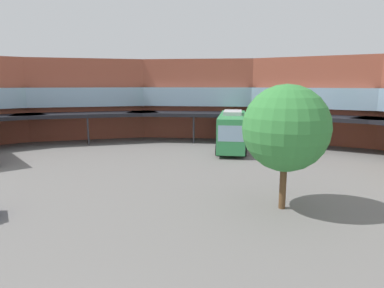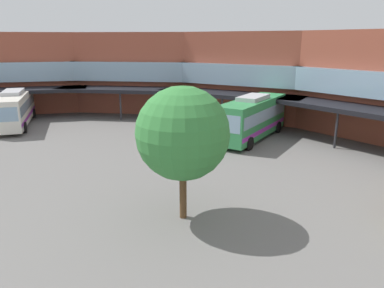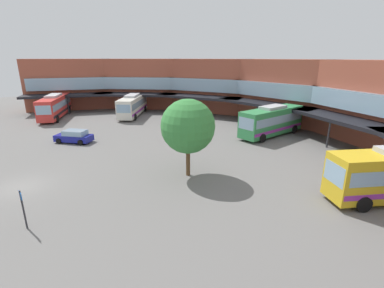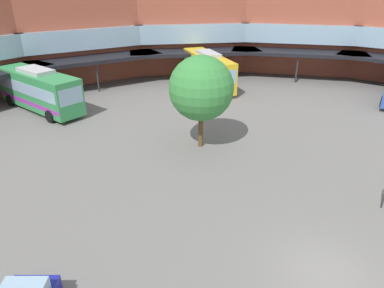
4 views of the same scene
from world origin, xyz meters
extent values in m
plane|color=slate|center=(0.00, 0.00, 0.00)|extent=(125.13, 125.13, 0.00)
cube|color=#9E4C38|center=(30.63, 21.75, 4.82)|extent=(14.02, 16.32, 9.64)
cube|color=#8CADC6|center=(30.14, 21.40, 5.14)|extent=(13.30, 15.18, 2.25)
cube|color=black|center=(26.55, 18.85, 3.21)|extent=(12.38, 15.17, 0.40)
cylinder|color=#2D2D33|center=(25.25, 17.93, 1.61)|extent=(0.20, 0.20, 3.21)
cube|color=#9E4C38|center=(20.34, 31.59, 4.82)|extent=(16.50, 13.58, 9.64)
cube|color=#8CADC6|center=(20.01, 31.08, 5.14)|extent=(15.30, 12.92, 2.25)
cube|color=black|center=(17.63, 27.38, 3.21)|extent=(15.42, 11.89, 0.40)
cylinder|color=#2D2D33|center=(16.76, 26.04, 1.61)|extent=(0.20, 0.20, 3.21)
cube|color=#9E4C38|center=(7.12, 36.88, 4.82)|extent=(16.61, 8.88, 9.64)
cube|color=#8CADC6|center=(7.01, 36.30, 5.14)|extent=(15.11, 8.81, 2.25)
cube|color=black|center=(6.17, 31.98, 3.21)|extent=(16.23, 6.91, 0.40)
cylinder|color=#2D2D33|center=(5.87, 30.40, 1.61)|extent=(0.20, 0.20, 3.21)
cylinder|color=black|center=(23.81, 7.28, 0.55)|extent=(1.14, 0.58, 1.10)
cube|color=#338C4C|center=(-1.09, 28.54, 1.98)|extent=(4.20, 10.63, 3.26)
cube|color=#8CADC6|center=(-1.09, 28.54, 2.37)|extent=(4.16, 10.02, 1.04)
cube|color=purple|center=(-1.09, 28.54, 1.07)|extent=(4.19, 10.43, 0.39)
cube|color=#8CADC6|center=(-0.28, 23.49, 2.37)|extent=(2.28, 0.48, 1.44)
cube|color=#B2B2B7|center=(-1.09, 28.54, 3.79)|extent=(2.38, 3.97, 0.36)
cylinder|color=black|center=(0.74, 25.28, 0.55)|extent=(0.47, 1.13, 1.10)
cylinder|color=black|center=(-1.82, 24.87, 0.55)|extent=(0.47, 1.13, 1.10)
cylinder|color=black|center=(-0.37, 32.22, 0.55)|extent=(0.47, 1.13, 1.10)
cylinder|color=black|center=(-2.93, 31.81, 0.55)|extent=(0.47, 1.13, 1.10)
cube|color=gold|center=(16.06, 23.62, 1.98)|extent=(6.23, 10.39, 3.26)
cube|color=#8CADC6|center=(16.06, 23.62, 2.37)|extent=(6.04, 9.84, 1.04)
cube|color=purple|center=(16.06, 23.62, 1.07)|extent=(6.17, 10.21, 0.39)
cube|color=#8CADC6|center=(14.09, 18.95, 2.37)|extent=(2.03, 0.95, 1.43)
cube|color=#B2B2B7|center=(16.06, 23.62, 3.79)|extent=(3.01, 4.06, 0.36)
cylinder|color=black|center=(15.84, 19.94, 0.55)|extent=(0.70, 1.13, 1.10)
cylinder|color=black|center=(13.58, 20.89, 0.55)|extent=(0.70, 1.13, 1.10)
cylinder|color=black|center=(18.54, 26.36, 0.55)|extent=(0.70, 1.13, 1.10)
cylinder|color=black|center=(16.29, 27.31, 0.55)|extent=(0.70, 1.13, 1.10)
cylinder|color=brown|center=(4.66, 12.72, 1.59)|extent=(0.36, 0.36, 3.17)
sphere|color=#38843D|center=(4.66, 12.72, 4.44)|extent=(4.59, 4.59, 4.59)
camera|label=1|loc=(5.14, -5.26, 6.75)|focal=31.09mm
camera|label=2|loc=(16.30, -0.17, 8.79)|focal=34.80mm
camera|label=3|loc=(24.18, 1.80, 9.96)|focal=25.74mm
camera|label=4|loc=(-11.81, -4.56, 11.46)|focal=32.98mm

